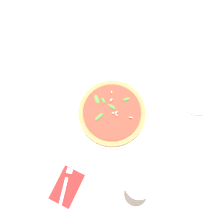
% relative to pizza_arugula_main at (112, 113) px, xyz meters
% --- Properties ---
extents(ground_plane, '(6.00, 6.00, 0.00)m').
position_rel_pizza_arugula_main_xyz_m(ground_plane, '(0.01, 0.03, -0.02)').
color(ground_plane, beige).
extents(pizza_arugula_main, '(0.31, 0.31, 0.05)m').
position_rel_pizza_arugula_main_xyz_m(pizza_arugula_main, '(0.00, 0.00, 0.00)').
color(pizza_arugula_main, white).
rests_on(pizza_arugula_main, ground_plane).
extents(wine_glass, '(0.09, 0.09, 0.18)m').
position_rel_pizza_arugula_main_xyz_m(wine_glass, '(-0.21, -0.21, 0.11)').
color(wine_glass, white).
rests_on(wine_glass, ground_plane).
extents(napkin, '(0.15, 0.10, 0.01)m').
position_rel_pizza_arugula_main_xyz_m(napkin, '(-0.36, 0.03, -0.01)').
color(napkin, '#B21E1E').
rests_on(napkin, ground_plane).
extents(fork, '(0.20, 0.07, 0.00)m').
position_rel_pizza_arugula_main_xyz_m(fork, '(-0.35, 0.03, -0.01)').
color(fork, silver).
rests_on(fork, ground_plane).
extents(side_plate_white, '(0.17, 0.17, 0.02)m').
position_rel_pizza_arugula_main_xyz_m(side_plate_white, '(0.24, -0.30, -0.01)').
color(side_plate_white, white).
rests_on(side_plate_white, ground_plane).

